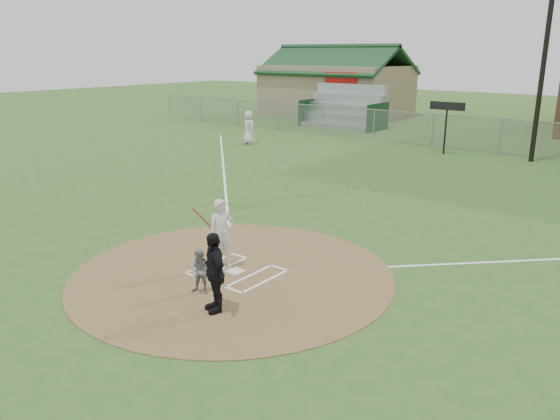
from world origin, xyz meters
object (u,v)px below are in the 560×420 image
Objects in this scene: batter_at_plate at (222,234)px; catcher at (201,271)px; home_plate at (235,271)px; ondeck_player at (249,128)px; umpire at (214,272)px.

catcher is at bearing -63.62° from batter_at_plate.
catcher is (0.24, -1.46, 0.54)m from home_plate.
catcher is at bearing 149.06° from ondeck_player.
ondeck_player is (-13.48, 15.84, 1.00)m from home_plate.
home_plate is 20.82m from ondeck_player.
ondeck_player is (-13.72, 17.30, 0.46)m from catcher.
batter_at_plate is at bearing 157.75° from umpire.
home_plate is at bearing 151.04° from ondeck_player.
home_plate is 0.37× the size of catcher.
catcher is 0.53× the size of ondeck_player.
home_plate is at bearing -2.81° from batter_at_plate.
catcher is at bearing -80.54° from home_plate.
umpire is at bearing -58.68° from home_plate.
home_plate is 1.58m from catcher.
catcher is 1.09m from umpire.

